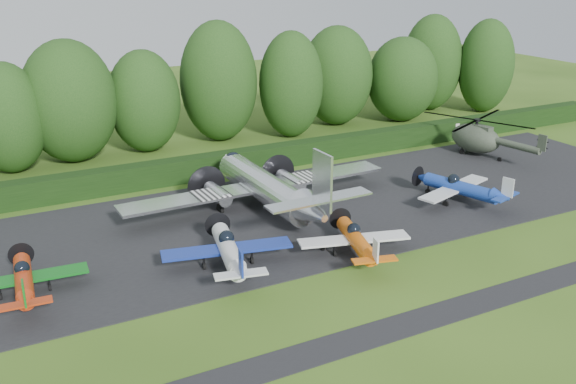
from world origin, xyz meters
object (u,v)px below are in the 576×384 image
light_plane_white (228,250)px  helicopter (476,136)px  light_plane_orange (356,240)px  sign_board (445,130)px  transport_plane (266,187)px  light_plane_red (23,279)px  light_plane_blue (460,188)px

light_plane_white → helicopter: bearing=8.4°
light_plane_orange → sign_board: bearing=23.5°
light_plane_orange → helicopter: helicopter is taller
transport_plane → sign_board: size_ratio=6.66×
light_plane_red → light_plane_blue: size_ratio=0.90×
light_plane_red → light_plane_blue: bearing=-3.7°
light_plane_white → transport_plane: bearing=38.4°
transport_plane → sign_board: bearing=21.4°
transport_plane → light_plane_red: (-17.54, -5.42, -0.80)m
light_plane_orange → sign_board: (22.90, 18.46, 0.07)m
light_plane_white → light_plane_orange: light_plane_white is taller
light_plane_orange → helicopter: bearing=15.6°
light_plane_white → light_plane_orange: (7.82, -2.10, -0.13)m
light_plane_white → light_plane_orange: 8.10m
light_plane_white → light_plane_blue: 20.25m
light_plane_blue → helicopter: bearing=59.7°
helicopter → sign_board: size_ratio=3.98×
transport_plane → light_plane_orange: size_ratio=2.83×
light_plane_orange → sign_board: size_ratio=2.35×
light_plane_white → sign_board: size_ratio=2.62×
light_plane_white → light_plane_blue: light_plane_white is taller
transport_plane → light_plane_white: 9.66m
light_plane_red → helicopter: size_ratio=0.57×
light_plane_blue → light_plane_red: bearing=-162.5°
transport_plane → light_plane_blue: 14.99m
helicopter → light_plane_white: bearing=-149.6°
transport_plane → helicopter: size_ratio=1.68×
transport_plane → light_plane_orange: (1.70, -9.54, -0.76)m
light_plane_red → sign_board: bearing=14.8°
light_plane_red → light_plane_orange: size_ratio=0.97×
light_plane_red → light_plane_orange: light_plane_orange is taller
helicopter → sign_board: (0.57, 5.05, -0.67)m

